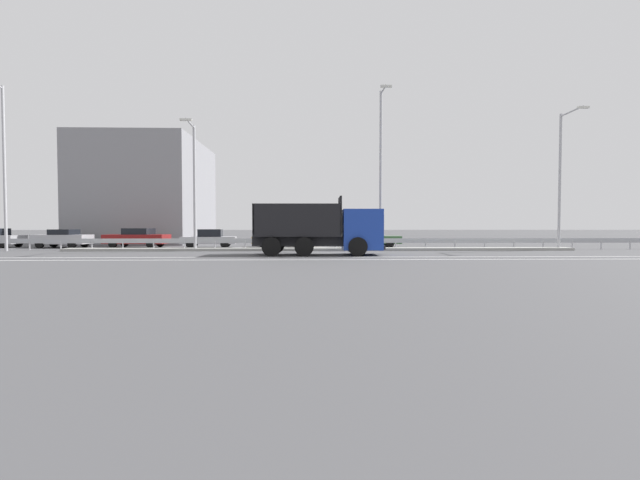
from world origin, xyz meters
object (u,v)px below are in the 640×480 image
(street_lamp_0, at_px, (2,160))
(parked_car_3, at_px, (209,238))
(parked_car_2, at_px, (137,238))
(parked_car_5, at_px, (369,238))
(street_lamp_2, at_px, (381,164))
(parked_car_1, at_px, (63,238))
(street_lamp_3, at_px, (562,174))
(street_lamp_1, at_px, (194,180))
(median_road_sign, at_px, (362,232))
(dump_truck, at_px, (335,232))
(parked_car_4, at_px, (282,239))

(street_lamp_0, distance_m, parked_car_3, 14.00)
(parked_car_2, bearing_deg, parked_car_5, -88.26)
(street_lamp_2, relative_size, parked_car_1, 2.66)
(street_lamp_0, height_order, parked_car_3, street_lamp_0)
(street_lamp_3, distance_m, parked_car_3, 25.40)
(parked_car_2, distance_m, parked_car_5, 17.72)
(street_lamp_1, distance_m, parked_car_2, 8.50)
(median_road_sign, bearing_deg, parked_car_3, 158.90)
(parked_car_5, bearing_deg, street_lamp_0, -75.97)
(dump_truck, bearing_deg, parked_car_5, 161.12)
(street_lamp_3, distance_m, parked_car_2, 30.85)
(street_lamp_2, xyz_separation_m, street_lamp_3, (12.27, 0.07, -0.60))
(parked_car_3, bearing_deg, parked_car_4, -88.33)
(street_lamp_2, distance_m, parked_car_2, 19.18)
(street_lamp_0, xyz_separation_m, parked_car_5, (24.37, 4.38, -5.18))
(parked_car_2, height_order, parked_car_3, parked_car_2)
(street_lamp_1, height_order, street_lamp_2, street_lamp_2)
(dump_truck, xyz_separation_m, street_lamp_1, (-8.94, 3.81, 3.33))
(parked_car_2, bearing_deg, parked_car_3, -90.16)
(median_road_sign, relative_size, parked_car_3, 0.57)
(street_lamp_2, height_order, parked_car_2, street_lamp_2)
(street_lamp_3, bearing_deg, street_lamp_1, -179.06)
(street_lamp_2, distance_m, parked_car_3, 14.06)
(dump_truck, bearing_deg, parked_car_4, -157.29)
(dump_truck, relative_size, parked_car_5, 1.51)
(parked_car_1, relative_size, parked_car_4, 0.86)
(parked_car_3, xyz_separation_m, parked_car_4, (5.51, 0.59, -0.05))
(dump_truck, height_order, parked_car_4, dump_truck)
(parked_car_1, xyz_separation_m, parked_car_3, (10.89, 0.15, -0.02))
(parked_car_4, bearing_deg, median_road_sign, -133.75)
(dump_truck, relative_size, parked_car_3, 1.77)
(parked_car_1, bearing_deg, street_lamp_1, -109.55)
(street_lamp_2, bearing_deg, street_lamp_3, 0.32)
(median_road_sign, distance_m, parked_car_5, 4.33)
(dump_truck, xyz_separation_m, parked_car_4, (-3.54, 9.12, -0.65))
(median_road_sign, relative_size, street_lamp_3, 0.26)
(street_lamp_0, bearing_deg, parked_car_1, 73.25)
(street_lamp_3, distance_m, parked_car_5, 13.88)
(parked_car_1, bearing_deg, street_lamp_0, 166.21)
(street_lamp_1, height_order, street_lamp_3, street_lamp_3)
(parked_car_5, bearing_deg, street_lamp_3, 75.28)
(parked_car_3, bearing_deg, street_lamp_0, 105.80)
(parked_car_3, xyz_separation_m, parked_car_5, (12.16, -0.12, 0.02))
(street_lamp_2, bearing_deg, median_road_sign, 175.88)
(street_lamp_3, xyz_separation_m, parked_car_1, (-35.52, 4.15, -4.43))
(dump_truck, relative_size, parked_car_2, 1.57)
(street_lamp_2, relative_size, street_lamp_3, 1.15)
(median_road_sign, bearing_deg, street_lamp_2, -4.12)
(parked_car_1, bearing_deg, parked_car_5, -86.96)
(street_lamp_2, xyz_separation_m, parked_car_3, (-12.37, 4.38, -5.05))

